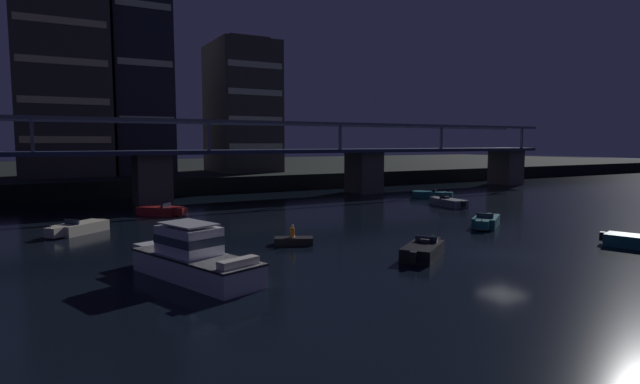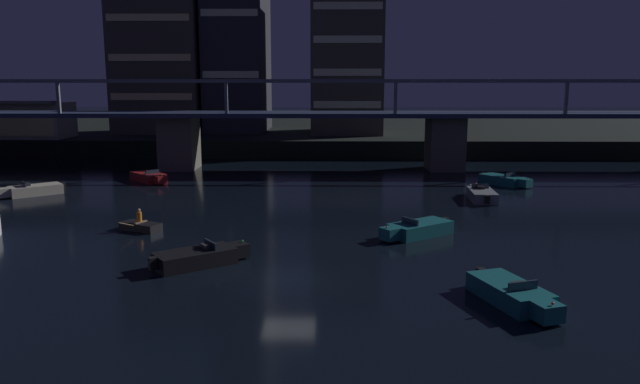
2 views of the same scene
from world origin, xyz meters
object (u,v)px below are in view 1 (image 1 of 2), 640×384
(tower_central, at_px, (242,107))
(cabin_cruiser_near_left, at_px, (192,257))
(speedboat_far_center, at_px, (448,202))
(river_bridge, at_px, (269,164))
(speedboat_mid_left, at_px, (423,250))
(speedboat_far_right, at_px, (486,221))
(dinghy_with_paddler, at_px, (294,240))
(speedboat_near_right, at_px, (79,228))
(speedboat_mid_right, at_px, (431,195))
(tower_west_low, at_px, (63,83))
(tower_west_tall, at_px, (136,41))
(speedboat_near_center, at_px, (161,211))

(tower_central, xyz_separation_m, cabin_cruiser_near_left, (-22.14, -52.49, -11.47))
(cabin_cruiser_near_left, xyz_separation_m, speedboat_far_center, (31.80, 15.18, -0.64))
(river_bridge, distance_m, speedboat_mid_left, 34.58)
(speedboat_mid_left, height_order, speedboat_far_center, same)
(river_bridge, bearing_deg, tower_central, 78.68)
(speedboat_far_right, relative_size, dinghy_with_paddler, 1.67)
(dinghy_with_paddler, bearing_deg, river_bridge, 69.90)
(speedboat_near_right, distance_m, speedboat_mid_right, 40.30)
(speedboat_near_right, distance_m, speedboat_far_center, 36.11)
(tower_west_low, height_order, cabin_cruiser_near_left, tower_west_low)
(river_bridge, distance_m, tower_west_low, 31.46)
(tower_west_tall, relative_size, speedboat_mid_left, 8.48)
(speedboat_near_right, distance_m, speedboat_mid_left, 25.76)
(speedboat_far_center, xyz_separation_m, speedboat_far_right, (-6.61, -11.33, 0.00))
(dinghy_with_paddler, bearing_deg, speedboat_near_right, 137.14)
(speedboat_mid_right, bearing_deg, speedboat_far_center, -118.17)
(cabin_cruiser_near_left, relative_size, speedboat_mid_right, 1.99)
(cabin_cruiser_near_left, xyz_separation_m, speedboat_near_center, (3.19, 23.50, -0.64))
(river_bridge, bearing_deg, speedboat_mid_right, -28.53)
(tower_west_tall, relative_size, tower_central, 1.91)
(cabin_cruiser_near_left, xyz_separation_m, speedboat_far_right, (25.18, 3.85, -0.64))
(cabin_cruiser_near_left, distance_m, speedboat_far_right, 25.48)
(speedboat_mid_left, xyz_separation_m, speedboat_mid_right, (22.22, 24.48, 0.00))
(cabin_cruiser_near_left, xyz_separation_m, speedboat_mid_right, (35.61, 22.30, -0.64))
(speedboat_near_right, bearing_deg, speedboat_far_center, -2.18)
(cabin_cruiser_near_left, relative_size, speedboat_mid_left, 1.97)
(tower_west_low, height_order, speedboat_near_right, tower_west_low)
(tower_central, height_order, speedboat_near_center, tower_central)
(speedboat_near_center, height_order, speedboat_near_right, same)
(tower_west_tall, xyz_separation_m, dinghy_with_paddler, (1.35, -51.03, -21.79))
(speedboat_mid_left, relative_size, speedboat_mid_right, 1.01)
(tower_west_low, relative_size, tower_central, 1.23)
(cabin_cruiser_near_left, height_order, speedboat_mid_right, cabin_cruiser_near_left)
(river_bridge, distance_m, speedboat_near_right, 27.31)
(speedboat_near_center, bearing_deg, dinghy_with_paddler, -74.91)
(tower_central, distance_m, speedboat_near_right, 46.22)
(cabin_cruiser_near_left, bearing_deg, speedboat_mid_left, -9.29)
(tower_west_tall, height_order, speedboat_mid_left, tower_west_tall)
(tower_west_low, bearing_deg, river_bridge, -43.33)
(tower_west_low, distance_m, speedboat_mid_right, 51.32)
(speedboat_mid_right, bearing_deg, speedboat_near_right, -171.81)
(tower_west_tall, xyz_separation_m, speedboat_mid_left, (6.55, -58.21, -21.66))
(speedboat_near_right, bearing_deg, cabin_cruiser_near_left, -75.50)
(cabin_cruiser_near_left, distance_m, speedboat_mid_right, 42.02)
(speedboat_near_right, xyz_separation_m, speedboat_far_right, (29.47, -12.70, 0.00))
(tower_west_low, bearing_deg, tower_west_tall, 20.41)
(speedboat_mid_right, bearing_deg, tower_west_tall, 130.48)
(tower_central, xyz_separation_m, speedboat_mid_right, (13.47, -30.20, -12.10))
(speedboat_far_center, bearing_deg, speedboat_near_right, 177.82)
(cabin_cruiser_near_left, height_order, speedboat_mid_left, cabin_cruiser_near_left)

